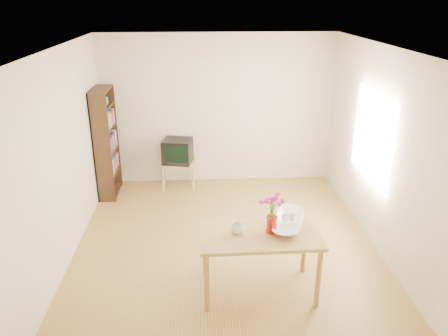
{
  "coord_description": "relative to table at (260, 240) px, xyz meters",
  "views": [
    {
      "loc": [
        -0.32,
        -5.13,
        3.18
      ],
      "look_at": [
        0.0,
        0.3,
        1.0
      ],
      "focal_mm": 35.0,
      "sensor_mm": 36.0,
      "label": 1
    }
  ],
  "objects": [
    {
      "name": "mug",
      "position": [
        -0.25,
        0.01,
        0.14
      ],
      "size": [
        0.14,
        0.14,
        0.11
      ],
      "primitive_type": "imported",
      "rotation": [
        0.0,
        0.0,
        3.22
      ],
      "color": "white",
      "rests_on": "table"
    },
    {
      "name": "table",
      "position": [
        0.0,
        0.0,
        0.0
      ],
      "size": [
        1.32,
        0.77,
        0.75
      ],
      "rotation": [
        0.0,
        0.0,
        0.01
      ],
      "color": "olive",
      "rests_on": "ground"
    },
    {
      "name": "flowers",
      "position": [
        0.13,
        0.01,
        0.43
      ],
      "size": [
        0.22,
        0.22,
        0.31
      ],
      "primitive_type": null,
      "color": "#B82B81",
      "rests_on": "pitcher"
    },
    {
      "name": "tv_stand",
      "position": [
        -1.02,
        2.97,
        -0.27
      ],
      "size": [
        0.6,
        0.45,
        0.46
      ],
      "color": "tan",
      "rests_on": "ground"
    },
    {
      "name": "television",
      "position": [
        -1.02,
        2.99,
        0.01
      ],
      "size": [
        0.54,
        0.52,
        0.41
      ],
      "rotation": [
        0.0,
        0.0,
        -0.19
      ],
      "color": "black",
      "rests_on": "tv_stand"
    },
    {
      "name": "pitcher",
      "position": [
        0.13,
        0.01,
        0.18
      ],
      "size": [
        0.13,
        0.21,
        0.19
      ],
      "rotation": [
        0.0,
        0.0,
        -0.22
      ],
      "color": "#B9190A",
      "rests_on": "table"
    },
    {
      "name": "teacup_a",
      "position": [
        0.3,
        0.16,
        0.27
      ],
      "size": [
        0.09,
        0.09,
        0.07
      ],
      "primitive_type": "imported",
      "rotation": [
        0.0,
        0.0,
        0.24
      ],
      "color": "white",
      "rests_on": "bowl"
    },
    {
      "name": "bookshelf",
      "position": [
        -2.16,
        2.75,
        0.18
      ],
      "size": [
        0.28,
        0.7,
        1.8
      ],
      "color": "black",
      "rests_on": "ground"
    },
    {
      "name": "room",
      "position": [
        -0.29,
        1.01,
        0.64
      ],
      "size": [
        4.5,
        4.5,
        4.5
      ],
      "color": "olive",
      "rests_on": "ground"
    },
    {
      "name": "bowl",
      "position": [
        0.34,
        0.16,
        0.32
      ],
      "size": [
        0.61,
        0.61,
        0.45
      ],
      "primitive_type": "imported",
      "rotation": [
        0.0,
        0.0,
        -0.34
      ],
      "color": "white",
      "rests_on": "table"
    },
    {
      "name": "teacup_b",
      "position": [
        0.39,
        0.18,
        0.27
      ],
      "size": [
        0.08,
        0.08,
        0.06
      ],
      "primitive_type": "imported",
      "rotation": [
        0.0,
        0.0,
        1.67
      ],
      "color": "white",
      "rests_on": "bowl"
    }
  ]
}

